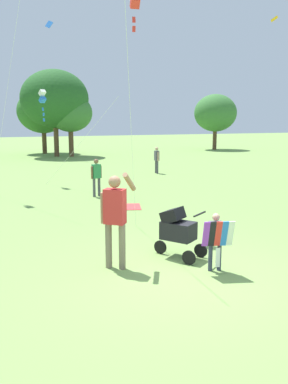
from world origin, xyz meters
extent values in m
plane|color=#75994C|center=(0.00, 0.00, 0.00)|extent=(120.00, 120.00, 0.00)
cylinder|color=brown|center=(1.98, 27.54, 0.87)|extent=(0.36, 0.36, 1.74)
ellipsoid|color=#2D6628|center=(1.98, 27.54, 3.38)|extent=(4.11, 3.70, 3.49)
cylinder|color=brown|center=(2.37, 24.43, 1.11)|extent=(0.36, 0.36, 2.23)
ellipsoid|color=#235623|center=(2.37, 24.43, 4.21)|extent=(4.96, 4.46, 4.22)
cylinder|color=brown|center=(3.38, 24.02, 0.95)|extent=(0.36, 0.36, 1.90)
ellipsoid|color=#387033|center=(3.38, 24.02, 3.21)|extent=(3.27, 2.94, 2.78)
cylinder|color=brown|center=(17.05, 25.88, 0.87)|extent=(0.36, 0.36, 1.73)
ellipsoid|color=#387033|center=(17.05, 25.88, 3.30)|extent=(3.93, 3.53, 3.34)
cylinder|color=#33384C|center=(0.73, -0.02, 0.27)|extent=(0.08, 0.08, 0.53)
cylinder|color=#33384C|center=(0.58, 0.03, 0.27)|extent=(0.08, 0.08, 0.53)
cube|color=#4C4C56|center=(0.66, 0.01, 0.73)|extent=(0.27, 0.21, 0.40)
cylinder|color=tan|center=(0.79, -0.03, 0.71)|extent=(0.06, 0.06, 0.36)
cylinder|color=tan|center=(0.52, 0.05, 0.71)|extent=(0.06, 0.06, 0.36)
sphere|color=tan|center=(0.66, 0.01, 1.02)|extent=(0.14, 0.14, 0.14)
cube|color=white|center=(0.81, -0.23, 0.75)|extent=(0.16, 0.20, 0.49)
cube|color=blue|center=(0.71, -0.20, 0.75)|extent=(0.16, 0.20, 0.49)
cube|color=red|center=(0.60, -0.16, 0.75)|extent=(0.16, 0.20, 0.49)
cube|color=black|center=(0.50, -0.13, 0.75)|extent=(0.16, 0.20, 0.49)
cube|color=purple|center=(0.39, -0.10, 0.75)|extent=(0.16, 0.20, 0.49)
cube|color=white|center=(0.60, -0.18, 0.32)|extent=(0.08, 0.04, 0.36)
cylinder|color=#7F705B|center=(-1.10, 0.92, 0.43)|extent=(0.13, 0.13, 0.86)
cylinder|color=#7F705B|center=(-0.89, 0.74, 0.43)|extent=(0.13, 0.13, 0.86)
cube|color=red|center=(-0.99, 0.83, 1.19)|extent=(0.44, 0.42, 0.65)
cylinder|color=#A37556|center=(-1.18, 0.98, 1.14)|extent=(0.09, 0.09, 0.58)
cylinder|color=#A37556|center=(-0.72, 0.79, 1.63)|extent=(0.41, 0.46, 0.41)
sphere|color=#A37556|center=(-0.99, 0.83, 1.64)|extent=(0.22, 0.22, 0.22)
cylinder|color=black|center=(0.13, 1.26, 0.14)|extent=(0.19, 0.26, 0.28)
cylinder|color=black|center=(0.36, 0.45, 0.14)|extent=(0.19, 0.26, 0.28)
cylinder|color=black|center=(0.79, 0.74, 0.14)|extent=(0.19, 0.26, 0.28)
cube|color=black|center=(0.37, 0.92, 0.56)|extent=(0.72, 0.78, 0.36)
cube|color=black|center=(0.30, 1.02, 0.86)|extent=(0.58, 0.58, 0.35)
cylinder|color=black|center=(0.62, 0.53, 0.96)|extent=(0.42, 0.30, 0.04)
cube|color=red|center=(0.49, 3.57, 5.49)|extent=(0.25, 0.29, 0.26)
cube|color=red|center=(0.46, 3.56, 5.12)|extent=(0.08, 0.04, 0.14)
cube|color=red|center=(0.45, 3.53, 4.90)|extent=(0.08, 0.04, 0.14)
cylinder|color=silver|center=(-0.13, 2.27, 2.74)|extent=(1.25, 2.60, 5.49)
cube|color=white|center=(-0.55, 11.46, 3.84)|extent=(0.32, 0.34, 0.27)
cube|color=blue|center=(-0.55, 11.46, 3.55)|extent=(0.32, 0.34, 0.27)
cube|color=blue|center=(-0.55, 11.46, 3.17)|extent=(0.09, 0.07, 0.14)
cube|color=blue|center=(-0.52, 11.49, 2.95)|extent=(0.08, 0.06, 0.14)
cube|color=blue|center=(-0.52, 11.47, 2.73)|extent=(0.09, 0.08, 0.14)
cylinder|color=silver|center=(0.44, 9.47, 1.77)|extent=(1.97, 4.00, 3.55)
cylinder|color=silver|center=(-2.26, 8.29, 3.25)|extent=(1.06, 2.99, 6.50)
cube|color=blue|center=(2.04, 23.70, 9.19)|extent=(0.54, 0.30, 0.59)
cube|color=#F4A319|center=(16.56, 17.98, 9.62)|extent=(0.62, 0.56, 0.36)
cylinder|color=#4C4C51|center=(5.30, 12.93, 0.33)|extent=(0.10, 0.10, 0.67)
cylinder|color=#4C4C51|center=(5.29, 12.72, 0.33)|extent=(0.10, 0.10, 0.67)
cube|color=#4C4C56|center=(5.29, 12.82, 0.92)|extent=(0.19, 0.30, 0.50)
cylinder|color=tan|center=(5.30, 13.00, 0.88)|extent=(0.07, 0.07, 0.44)
cylinder|color=tan|center=(5.29, 12.64, 0.88)|extent=(0.07, 0.07, 0.44)
sphere|color=tan|center=(5.29, 12.82, 1.27)|extent=(0.17, 0.17, 0.17)
cylinder|color=#4C4C51|center=(0.78, 7.93, 0.33)|extent=(0.10, 0.10, 0.67)
cylinder|color=#4C4C51|center=(0.58, 7.87, 0.33)|extent=(0.10, 0.10, 0.67)
cube|color=#2D8C4C|center=(0.68, 7.90, 0.92)|extent=(0.33, 0.25, 0.50)
cylinder|color=brown|center=(0.86, 7.95, 0.89)|extent=(0.07, 0.07, 0.45)
cylinder|color=brown|center=(0.51, 7.85, 0.89)|extent=(0.07, 0.07, 0.45)
sphere|color=brown|center=(0.68, 7.90, 1.27)|extent=(0.17, 0.17, 0.17)
cube|color=#CC3D3D|center=(0.95, 5.83, 0.01)|extent=(1.35, 1.26, 0.02)
camera|label=1|loc=(-3.30, -6.07, 2.76)|focal=37.97mm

